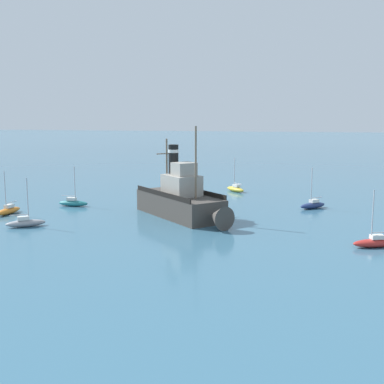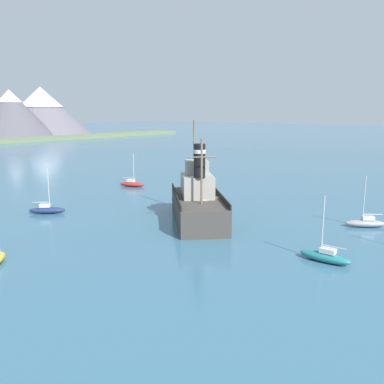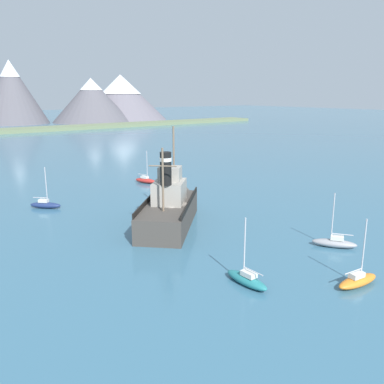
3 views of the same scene
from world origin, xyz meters
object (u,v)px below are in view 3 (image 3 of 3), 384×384
object	(u,v)px
sailboat_red	(146,180)
sailboat_teal	(247,279)
old_tugboat	(170,207)
sailboat_orange	(358,280)
sailboat_grey	(334,243)
sailboat_navy	(45,205)

from	to	relation	value
sailboat_red	sailboat_teal	distance (m)	35.27
old_tugboat	sailboat_orange	bearing A→B (deg)	-81.40
sailboat_grey	sailboat_teal	size ratio (longest dim) A/B	1.00
sailboat_navy	sailboat_teal	distance (m)	29.03
sailboat_red	sailboat_orange	xyz separation A→B (m)	(-5.18, -38.22, 0.00)
sailboat_navy	sailboat_grey	bearing A→B (deg)	-59.42
old_tugboat	sailboat_red	world-z (taller)	old_tugboat
sailboat_orange	sailboat_red	bearing A→B (deg)	82.29
sailboat_orange	sailboat_grey	distance (m)	7.48
sailboat_navy	sailboat_orange	world-z (taller)	same
sailboat_navy	sailboat_red	xyz separation A→B (m)	(16.54, 4.85, 0.00)
old_tugboat	sailboat_red	size ratio (longest dim) A/B	2.59
sailboat_orange	sailboat_grey	xyz separation A→B (m)	(5.16, 5.41, 0.00)
old_tugboat	sailboat_orange	xyz separation A→B (m)	(2.94, -19.44, -1.40)
sailboat_navy	sailboat_teal	size ratio (longest dim) A/B	1.00
sailboat_navy	sailboat_grey	world-z (taller)	same
old_tugboat	sailboat_teal	world-z (taller)	old_tugboat
sailboat_navy	sailboat_teal	xyz separation A→B (m)	(5.22, -28.55, 0.00)
sailboat_grey	sailboat_teal	world-z (taller)	same
sailboat_orange	sailboat_teal	size ratio (longest dim) A/B	1.00
sailboat_red	sailboat_grey	xyz separation A→B (m)	(-0.02, -32.81, 0.00)
sailboat_navy	sailboat_grey	xyz separation A→B (m)	(16.52, -27.95, 0.00)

